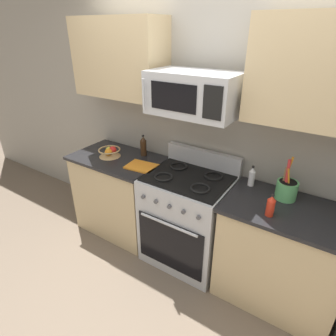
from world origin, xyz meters
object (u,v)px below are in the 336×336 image
object	(u,v)px
bottle_vinegar	(252,177)
bottle_soy	(143,146)
microwave	(194,93)
utensil_crock	(287,189)
range_oven	(187,218)
bottle_hot_sauce	(271,206)
fruit_basket	(110,152)
cutting_board	(142,166)

from	to	relation	value
bottle_vinegar	bottle_soy	bearing A→B (deg)	179.96
microwave	utensil_crock	distance (m)	1.04
microwave	bottle_vinegar	bearing A→B (deg)	17.79
range_oven	bottle_hot_sauce	size ratio (longest dim) A/B	6.16
microwave	fruit_basket	bearing A→B (deg)	-176.76
bottle_soy	bottle_vinegar	world-z (taller)	bottle_soy
microwave	bottle_soy	bearing A→B (deg)	166.05
utensil_crock	fruit_basket	size ratio (longest dim) A/B	1.47
microwave	bottle_hot_sauce	distance (m)	1.03
range_oven	cutting_board	world-z (taller)	range_oven
cutting_board	bottle_soy	world-z (taller)	bottle_soy
bottle_hot_sauce	bottle_vinegar	distance (m)	0.43
bottle_vinegar	fruit_basket	bearing A→B (deg)	-171.51
cutting_board	utensil_crock	bearing A→B (deg)	8.18
utensil_crock	bottle_vinegar	world-z (taller)	utensil_crock
fruit_basket	range_oven	bearing A→B (deg)	1.60
microwave	bottle_soy	xyz separation A→B (m)	(-0.65, 0.16, -0.65)
cutting_board	bottle_soy	xyz separation A→B (m)	(-0.16, 0.24, 0.10)
microwave	bottle_hot_sauce	bearing A→B (deg)	-14.07
cutting_board	bottle_hot_sauce	distance (m)	1.26
bottle_soy	fruit_basket	bearing A→B (deg)	-142.52
range_oven	bottle_hot_sauce	world-z (taller)	range_oven
range_oven	utensil_crock	size ratio (longest dim) A/B	3.21
range_oven	fruit_basket	bearing A→B (deg)	-178.40
bottle_soy	range_oven	bearing A→B (deg)	-16.14
bottle_hot_sauce	bottle_vinegar	world-z (taller)	bottle_vinegar
utensil_crock	bottle_soy	size ratio (longest dim) A/B	1.51
microwave	utensil_crock	size ratio (longest dim) A/B	2.10
fruit_basket	bottle_soy	world-z (taller)	bottle_soy
range_oven	cutting_board	size ratio (longest dim) A/B	3.74
fruit_basket	bottle_soy	bearing A→B (deg)	37.48
bottle_soy	bottle_hot_sauce	size ratio (longest dim) A/B	1.27
fruit_basket	bottle_hot_sauce	bearing A→B (deg)	-4.62
range_oven	microwave	distance (m)	1.19
bottle_vinegar	utensil_crock	bearing A→B (deg)	-10.15
range_oven	cutting_board	distance (m)	0.67
cutting_board	bottle_hot_sauce	bearing A→B (deg)	-5.16
range_oven	bottle_hot_sauce	distance (m)	0.93
utensil_crock	bottle_vinegar	distance (m)	0.30
range_oven	bottle_hot_sauce	xyz separation A→B (m)	(0.76, -0.16, 0.52)
range_oven	bottle_vinegar	size ratio (longest dim) A/B	5.99
range_oven	bottle_soy	size ratio (longest dim) A/B	4.84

